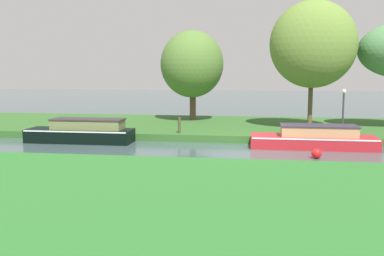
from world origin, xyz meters
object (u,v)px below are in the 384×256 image
Objects in this scene: channel_buoy at (317,153)px; red_barge at (314,138)px; willow_tree_centre at (313,44)px; lamp_post at (343,105)px; willow_tree_left at (192,64)px; mooring_post_near at (179,125)px; black_narrowboat at (82,132)px.

red_barge is at bearing 85.05° from channel_buoy.
willow_tree_centre reaches higher than red_barge.
lamp_post reaches higher than channel_buoy.
willow_tree_left is 0.82× the size of willow_tree_centre.
channel_buoy is (7.11, -10.16, -4.05)m from willow_tree_left.
mooring_post_near is (-7.46, -2.67, -4.55)m from willow_tree_centre.
channel_buoy is at bearing -94.95° from red_barge.
willow_tree_centre is 16.58× the size of channel_buoy.
channel_buoy is (-0.23, -2.69, -0.26)m from red_barge.
lamp_post reaches higher than mooring_post_near.
black_narrowboat reaches higher than channel_buoy.
willow_tree_left is 13.58× the size of channel_buoy.
lamp_post is (14.13, 2.48, 1.43)m from black_narrowboat.
red_barge is 7.34m from mooring_post_near.
mooring_post_near is at bearing -88.53° from willow_tree_left.
black_narrowboat is 14.42m from lamp_post.
channel_buoy is at bearing -94.28° from willow_tree_centre.
willow_tree_centre is 8.55× the size of mooring_post_near.
red_barge is 11.14m from willow_tree_left.
black_narrowboat is at bearing -164.03° from mooring_post_near.
black_narrowboat is at bearing -161.80° from willow_tree_centre.
red_barge is at bearing -11.55° from mooring_post_near.
willow_tree_left is at bearing 56.33° from black_narrowboat.
willow_tree_left reaches higher than lamp_post.
red_barge is at bearing -93.84° from willow_tree_centre.
lamp_post reaches higher than black_narrowboat.
willow_tree_left is at bearing 134.49° from red_barge.
lamp_post is (1.53, -1.66, -3.40)m from willow_tree_centre.
willow_tree_left is (-7.34, 7.47, 3.79)m from red_barge.
willow_tree_left reaches higher than channel_buoy.
channel_buoy is at bearing -30.89° from mooring_post_near.
willow_tree_left is 8.39m from willow_tree_centre.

